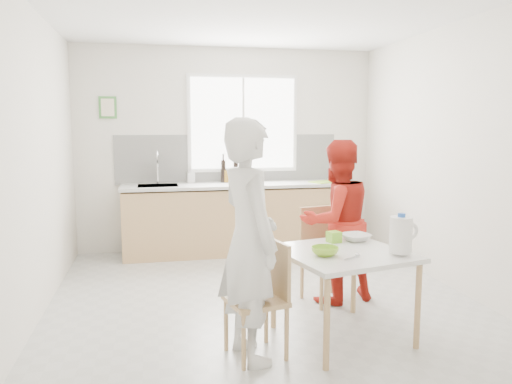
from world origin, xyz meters
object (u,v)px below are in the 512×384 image
(chair_far, at_px, (324,249))
(person_red, at_px, (336,221))
(dining_table, at_px, (343,260))
(wine_bottle_a, at_px, (236,171))
(milk_jug, at_px, (401,234))
(chair_left, at_px, (264,293))
(bowl_green, at_px, (325,251))
(bowl_white, at_px, (356,237))
(wine_bottle_b, at_px, (223,171))
(person_white, at_px, (249,241))

(chair_far, relative_size, person_red, 0.58)
(dining_table, distance_m, wine_bottle_a, 2.91)
(milk_jug, bearing_deg, wine_bottle_a, 90.74)
(milk_jug, bearing_deg, chair_far, 88.67)
(chair_left, distance_m, milk_jug, 1.12)
(milk_jug, bearing_deg, person_red, 83.90)
(chair_left, height_order, bowl_green, chair_left)
(bowl_white, xyz_separation_m, wine_bottle_b, (-0.75, 2.70, 0.34))
(bowl_green, bearing_deg, bowl_white, 44.04)
(chair_left, relative_size, bowl_green, 4.05)
(person_red, distance_m, wine_bottle_a, 2.15)
(bowl_white, bearing_deg, bowl_green, -135.96)
(person_white, bearing_deg, person_red, -58.94)
(dining_table, height_order, milk_jug, milk_jug)
(person_red, bearing_deg, bowl_green, 51.39)
(wine_bottle_a, bearing_deg, person_red, -72.88)
(person_white, xyz_separation_m, wine_bottle_a, (0.41, 3.04, 0.22))
(wine_bottle_b, bearing_deg, bowl_white, -74.43)
(bowl_green, xyz_separation_m, milk_jug, (0.56, -0.11, 0.13))
(dining_table, height_order, bowl_green, bowl_green)
(person_red, distance_m, wine_bottle_b, 2.34)
(bowl_white, relative_size, wine_bottle_b, 0.79)
(wine_bottle_a, bearing_deg, bowl_green, -86.35)
(bowl_green, height_order, milk_jug, milk_jug)
(person_red, bearing_deg, chair_left, 33.58)
(chair_far, height_order, person_white, person_white)
(dining_table, relative_size, milk_jug, 3.69)
(person_red, relative_size, milk_jug, 5.20)
(person_white, height_order, milk_jug, person_white)
(bowl_green, bearing_deg, wine_bottle_a, 93.65)
(bowl_white, bearing_deg, wine_bottle_a, 103.43)
(chair_far, bearing_deg, milk_jug, -91.33)
(person_red, bearing_deg, bowl_white, 74.83)
(chair_far, height_order, bowl_green, chair_far)
(person_white, relative_size, person_red, 1.12)
(dining_table, xyz_separation_m, wine_bottle_a, (-0.37, 2.86, 0.45))
(person_red, relative_size, bowl_green, 7.44)
(dining_table, distance_m, chair_left, 0.71)
(dining_table, relative_size, wine_bottle_b, 3.65)
(dining_table, height_order, chair_far, chair_far)
(person_red, xyz_separation_m, bowl_green, (-0.44, -0.92, -0.04))
(chair_far, relative_size, wine_bottle_a, 2.79)
(chair_left, bearing_deg, person_white, -90.00)
(chair_left, distance_m, chair_far, 1.32)
(person_white, xyz_separation_m, milk_jug, (1.16, -0.02, -0.00))
(wine_bottle_a, bearing_deg, person_white, -97.67)
(person_white, distance_m, wine_bottle_a, 3.07)
(bowl_white, bearing_deg, person_white, -154.13)
(person_white, height_order, bowl_white, person_white)
(milk_jug, xyz_separation_m, wine_bottle_a, (-0.75, 3.06, 0.22))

